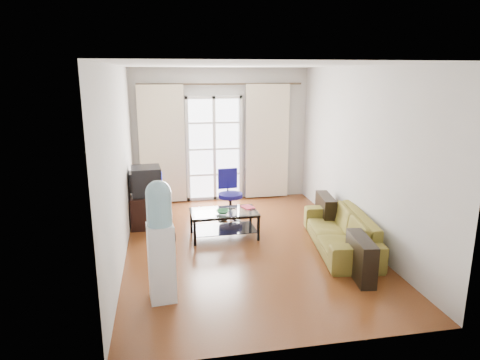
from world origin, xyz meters
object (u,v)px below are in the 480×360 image
sofa (341,231)px  tv_stand (147,209)px  task_chair (230,204)px  crt_tv (145,181)px  coffee_table (224,220)px  water_cooler (160,239)px

sofa → tv_stand: size_ratio=2.65×
task_chair → tv_stand: bearing=176.5°
tv_stand → sofa: bearing=-28.2°
tv_stand → task_chair: task_chair is taller
crt_tv → sofa: bearing=-33.2°
tv_stand → crt_tv: 0.52m
coffee_table → sofa: bearing=-25.3°
coffee_table → task_chair: task_chair is taller
coffee_table → crt_tv: crt_tv is taller
sofa → crt_tv: 3.36m
coffee_table → water_cooler: bearing=-118.6°
sofa → tv_stand: bearing=-111.2°
coffee_table → crt_tv: size_ratio=1.90×
task_chair → water_cooler: water_cooler is taller
tv_stand → task_chair: 1.49m
water_cooler → tv_stand: bearing=89.3°
sofa → task_chair: task_chair is taller
sofa → crt_tv: (-2.91, 1.60, 0.52)m
coffee_table → task_chair: 0.91m
crt_tv → task_chair: (1.49, 0.06, -0.53)m
sofa → tv_stand: (-2.91, 1.62, -0.00)m
tv_stand → water_cooler: bearing=-83.8°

